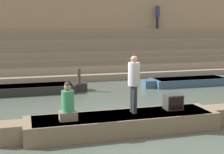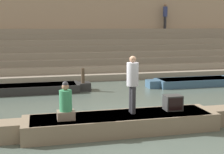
% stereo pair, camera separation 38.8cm
% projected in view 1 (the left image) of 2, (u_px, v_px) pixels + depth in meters
% --- Properties ---
extents(ground_plane, '(120.00, 120.00, 0.00)m').
position_uv_depth(ground_plane, '(126.00, 122.00, 9.89)').
color(ground_plane, '#47544C').
extents(ghat_steps, '(36.00, 5.57, 2.84)m').
position_uv_depth(ghat_steps, '(73.00, 57.00, 20.23)').
color(ghat_steps, gray).
rests_on(ghat_steps, ground).
extents(back_wall, '(34.20, 1.28, 9.55)m').
position_uv_depth(back_wall, '(66.00, 2.00, 22.08)').
color(back_wall, tan).
rests_on(back_wall, ground).
extents(rowboat_main, '(7.12, 1.38, 0.50)m').
position_uv_depth(rowboat_main, '(123.00, 122.00, 8.95)').
color(rowboat_main, '#756651').
rests_on(rowboat_main, ground).
extents(person_standing, '(0.34, 0.34, 1.66)m').
position_uv_depth(person_standing, '(134.00, 80.00, 8.96)').
color(person_standing, '#28282D').
rests_on(person_standing, rowboat_main).
extents(person_rowing, '(0.48, 0.37, 1.05)m').
position_uv_depth(person_rowing, '(68.00, 105.00, 8.33)').
color(person_rowing, '#756656').
rests_on(person_rowing, rowboat_main).
extents(tv_set, '(0.51, 0.41, 0.45)m').
position_uv_depth(tv_set, '(173.00, 102.00, 9.43)').
color(tv_set, '#2D2D2D').
rests_on(tv_set, rowboat_main).
extents(moored_boat_shore, '(5.13, 1.29, 0.37)m').
position_uv_depth(moored_boat_shore, '(189.00, 81.00, 16.11)').
color(moored_boat_shore, '#33516B').
rests_on(moored_boat_shore, ground).
extents(moored_boat_distant, '(4.99, 1.29, 0.37)m').
position_uv_depth(moored_boat_distant, '(32.00, 89.00, 14.14)').
color(moored_boat_distant, black).
rests_on(moored_boat_distant, ground).
extents(mooring_post, '(0.16, 0.16, 1.07)m').
position_uv_depth(mooring_post, '(79.00, 80.00, 14.52)').
color(mooring_post, '#473828').
rests_on(mooring_post, ground).
extents(person_on_steps, '(0.32, 0.32, 1.81)m').
position_uv_depth(person_on_steps, '(158.00, 14.00, 23.08)').
color(person_on_steps, '#28282D').
rests_on(person_on_steps, ghat_steps).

